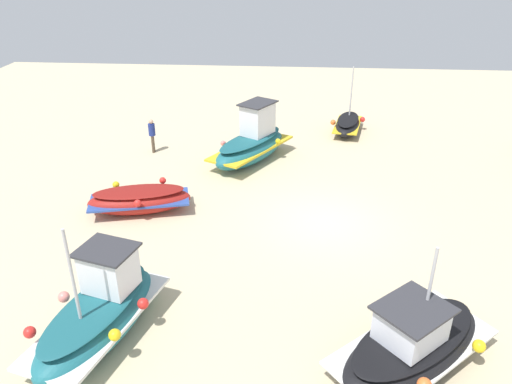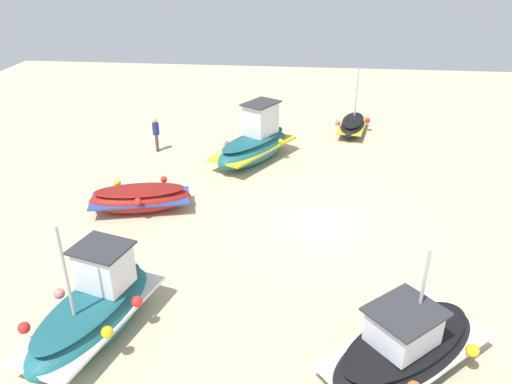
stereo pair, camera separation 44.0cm
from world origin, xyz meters
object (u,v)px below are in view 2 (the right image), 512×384
at_px(fishing_boat_2, 140,198).
at_px(fishing_boat_4, 405,347).
at_px(fishing_boat_1, 94,310).
at_px(fishing_boat_3, 353,125).
at_px(fishing_boat_0, 255,143).
at_px(person_walking, 156,132).

distance_m(fishing_boat_2, fishing_boat_4, 11.07).
xyz_separation_m(fishing_boat_1, fishing_boat_3, (-15.93, 7.62, -0.30)).
bearing_deg(fishing_boat_0, fishing_boat_2, 174.60).
bearing_deg(person_walking, fishing_boat_1, 87.34).
xyz_separation_m(fishing_boat_0, fishing_boat_3, (-4.17, 4.75, -0.41)).
height_order(fishing_boat_0, fishing_boat_1, fishing_boat_1).
bearing_deg(fishing_boat_4, fishing_boat_3, -130.96).
relative_size(fishing_boat_0, person_walking, 3.02).
relative_size(fishing_boat_1, person_walking, 2.85).
relative_size(fishing_boat_2, person_walking, 2.46).
xyz_separation_m(fishing_boat_0, fishing_boat_4, (12.12, 4.87, -0.23)).
bearing_deg(fishing_boat_0, fishing_boat_3, -18.09).
distance_m(fishing_boat_3, person_walking, 10.21).
bearing_deg(person_walking, fishing_boat_3, -171.62).
relative_size(fishing_boat_1, fishing_boat_2, 1.16).
bearing_deg(fishing_boat_2, fishing_boat_3, 33.83).
xyz_separation_m(fishing_boat_3, person_walking, (3.49, -9.58, 0.50)).
xyz_separation_m(fishing_boat_1, person_walking, (-12.44, -1.96, 0.20)).
bearing_deg(fishing_boat_1, person_walking, 24.87).
relative_size(fishing_boat_1, fishing_boat_3, 1.38).
height_order(fishing_boat_0, fishing_boat_2, fishing_boat_0).
xyz_separation_m(fishing_boat_1, fishing_boat_4, (0.36, 7.74, -0.12)).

